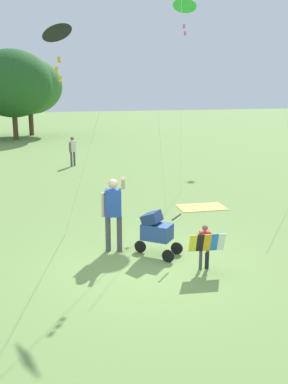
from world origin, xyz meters
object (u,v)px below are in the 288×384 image
at_px(stroller, 156,230).
at_px(kite_green_novelty, 185,7).
at_px(person_adult_flyer, 113,208).
at_px(person_red_shirt, 72,149).
at_px(picnic_blanket, 201,207).
at_px(child_with_butterfly_kite, 205,243).
at_px(kite_adult_black, 57,34).

xyz_separation_m(stroller, kite_green_novelty, (2.70, 5.55, 5.64)).
xyz_separation_m(person_adult_flyer, person_red_shirt, (0.51, 11.60, -0.20)).
distance_m(person_adult_flyer, kite_green_novelty, 8.06).
height_order(person_adult_flyer, picnic_blanket, person_adult_flyer).
bearing_deg(child_with_butterfly_kite, picnic_blanket, 67.39).
relative_size(person_adult_flyer, kite_adult_black, 0.35).
bearing_deg(person_adult_flyer, kite_green_novelty, 54.67).
relative_size(person_adult_flyer, picnic_blanket, 1.20).
bearing_deg(stroller, kite_adult_black, 131.03).
height_order(child_with_butterfly_kite, picnic_blanket, child_with_butterfly_kite).
bearing_deg(stroller, kite_green_novelty, 64.06).
xyz_separation_m(kite_green_novelty, picnic_blanket, (-0.09, -2.08, -6.24)).
bearing_deg(picnic_blanket, person_adult_flyer, -139.70).
height_order(person_adult_flyer, kite_adult_black, kite_adult_black).
bearing_deg(picnic_blanket, child_with_butterfly_kite, -112.61).
bearing_deg(child_with_butterfly_kite, person_adult_flyer, 134.64).
relative_size(kite_adult_black, kite_green_novelty, 0.79).
relative_size(child_with_butterfly_kite, person_red_shirt, 0.69).
relative_size(child_with_butterfly_kite, person_adult_flyer, 0.54).
distance_m(person_adult_flyer, picnic_blanket, 4.65).
xyz_separation_m(child_with_butterfly_kite, person_adult_flyer, (-1.57, 1.59, 0.45)).
height_order(stroller, kite_green_novelty, kite_green_novelty).
height_order(kite_adult_black, picnic_blanket, kite_adult_black).
bearing_deg(stroller, person_adult_flyer, 147.76).
bearing_deg(kite_green_novelty, child_with_butterfly_kite, -106.68).
distance_m(stroller, picnic_blanket, 4.38).
bearing_deg(person_red_shirt, child_with_butterfly_kite, -85.39).
xyz_separation_m(person_adult_flyer, stroller, (0.85, -0.54, -0.42)).
height_order(stroller, person_red_shirt, person_red_shirt).
relative_size(child_with_butterfly_kite, kite_adult_black, 0.19).
distance_m(kite_adult_black, person_red_shirt, 10.96).
bearing_deg(person_adult_flyer, person_red_shirt, 87.48).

